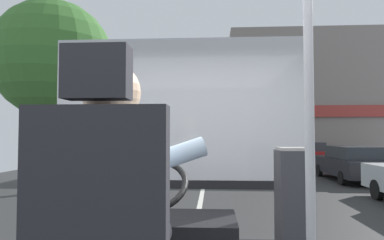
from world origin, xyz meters
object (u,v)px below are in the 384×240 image
Objects in this scene: bus_driver at (114,201)px; fare_box at (294,211)px; handrail_pole at (309,125)px; parked_car_black at (353,163)px; parked_car_red at (304,153)px.

bus_driver reaches higher than fare_box.
parked_car_black is at bearing 67.71° from handrail_pole.
handrail_pole is 0.49× the size of parked_car_red.
parked_car_black is at bearing 64.72° from bus_driver.
parked_car_red is (-0.12, 6.34, 0.02)m from parked_car_black.
handrail_pole is 18.19m from parked_car_red.
fare_box reaches higher than parked_car_black.
handrail_pole is at bearing 18.25° from bus_driver.
bus_driver is at bearing -161.75° from handrail_pole.
bus_driver reaches higher than parked_car_black.
handrail_pole is 0.52× the size of parked_car_black.
handrail_pole is 12.21m from parked_car_black.
parked_car_red is (4.50, 17.60, -1.04)m from handrail_pole.
bus_driver is at bearing -115.28° from parked_car_black.
fare_box is at bearing 81.88° from handrail_pole.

